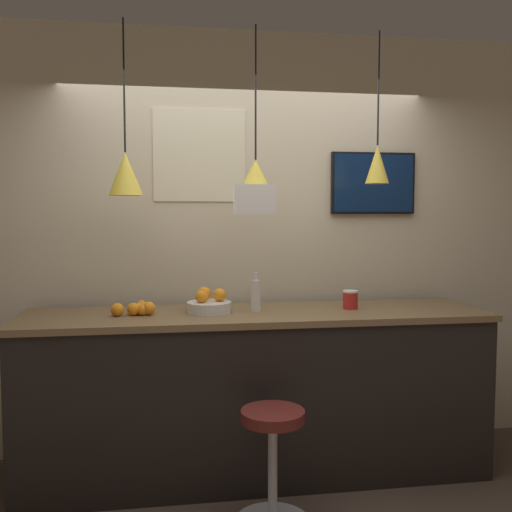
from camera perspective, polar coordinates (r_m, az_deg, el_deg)
back_wall at (r=4.01m, az=-1.05°, el=1.37°), size 8.00×0.06×2.90m
service_counter at (r=3.71m, az=0.00°, el=-13.49°), size 2.90×0.73×1.04m
bar_stool at (r=3.18m, az=1.68°, el=-18.95°), size 0.41×0.41×0.62m
fruit_bowl at (r=3.56m, az=-4.73°, el=-4.83°), size 0.28×0.28×0.15m
orange_pile at (r=3.55m, az=-11.92°, el=-5.18°), size 0.27×0.24×0.08m
juice_bottle at (r=3.58m, az=0.02°, el=-3.90°), size 0.06×0.06×0.25m
spread_jar at (r=3.73m, az=9.42°, el=-4.33°), size 0.10×0.10×0.12m
pendant_lamp_left at (r=3.52m, az=-12.92°, el=8.08°), size 0.21×0.21×1.04m
pendant_lamp_middle at (r=3.56m, az=-0.04°, el=8.02°), size 0.22×0.22×1.03m
pendant_lamp_right at (r=3.77m, az=12.03°, el=9.06°), size 0.15×0.15×0.96m
mounted_tv at (r=4.18m, az=11.63°, el=7.13°), size 0.61×0.04×0.44m
hanging_menu_board at (r=3.25m, az=-0.11°, el=5.71°), size 0.24×0.01×0.17m
wall_poster at (r=3.96m, az=-5.66°, el=9.97°), size 0.63×0.01×0.62m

